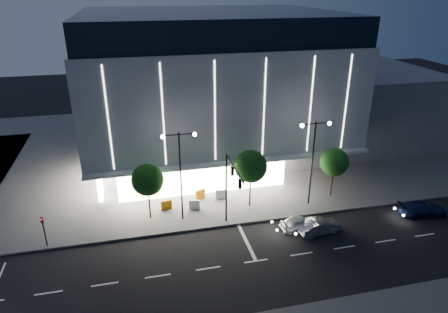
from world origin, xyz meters
name	(u,v)px	position (x,y,z in m)	size (l,w,h in m)	color
ground	(228,253)	(0.00, 0.00, 0.00)	(160.00, 160.00, 0.00)	black
sidewalk_museum	(222,145)	(5.00, 24.00, 0.07)	(70.00, 40.00, 0.15)	#474747
museum	(209,84)	(2.98, 22.31, 9.27)	(30.00, 25.80, 18.00)	#4C4C51
annex_building	(361,102)	(26.00, 24.00, 5.00)	(16.00, 20.00, 10.00)	#4C4C51
traffic_mast	(230,182)	(1.00, 3.34, 5.03)	(0.33, 5.89, 7.07)	black
street_lamp_west	(180,164)	(-3.00, 6.00, 5.96)	(3.16, 0.36, 9.00)	black
street_lamp_east	(313,151)	(10.00, 6.00, 5.96)	(3.16, 0.36, 9.00)	black
ped_signal_far	(44,228)	(-15.00, 4.50, 1.89)	(0.22, 0.24, 3.00)	black
tree_left	(148,181)	(-5.97, 7.02, 4.03)	(3.02, 3.02, 5.72)	black
tree_mid	(251,168)	(4.03, 7.02, 4.33)	(3.25, 3.25, 6.15)	black
tree_right	(334,163)	(13.03, 7.02, 3.88)	(2.91, 2.91, 5.51)	black
car_lead	(301,223)	(7.48, 2.00, 0.69)	(1.62, 4.03, 1.37)	#9EA2A6
car_second	(320,226)	(8.84, 1.08, 0.68)	(1.44, 4.12, 1.36)	#919398
car_third	(422,209)	(19.98, 1.54, 0.68)	(1.91, 4.70, 1.36)	#111C41
barrier_a	(166,205)	(-4.33, 8.18, 0.65)	(1.10, 0.25, 1.00)	orange
barrier_b	(194,205)	(-1.60, 7.58, 0.65)	(1.10, 0.25, 1.00)	silver
barrier_c	(200,194)	(-0.65, 9.57, 0.65)	(1.10, 0.25, 1.00)	orange
barrier_d	(221,194)	(1.44, 9.05, 0.65)	(1.10, 0.25, 1.00)	silver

